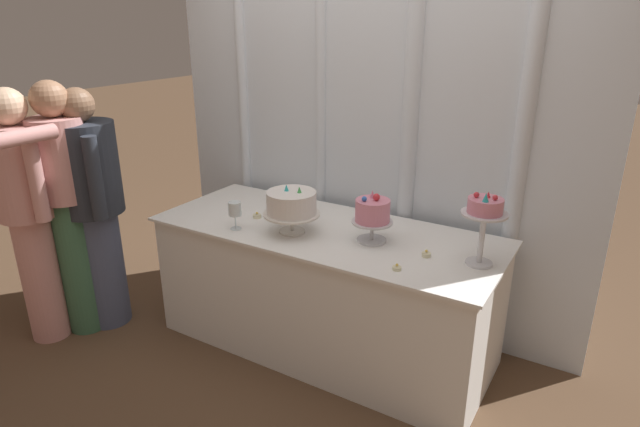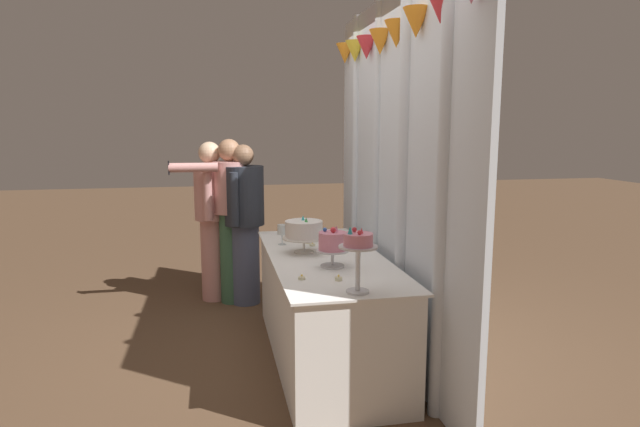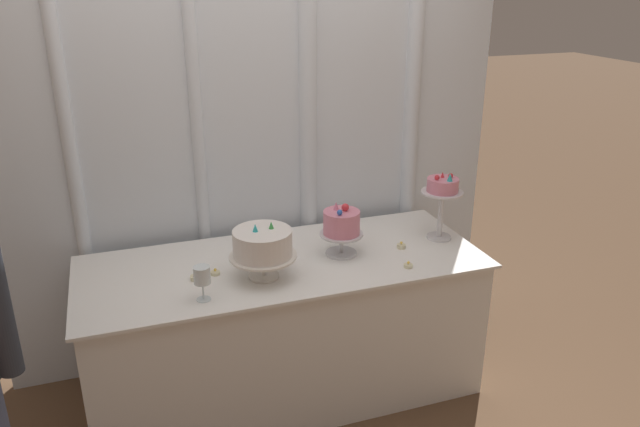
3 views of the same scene
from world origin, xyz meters
The scene contains 14 objects.
ground_plane centered at (0.00, 0.00, 0.00)m, with size 24.00×24.00×0.00m, color brown.
draped_curtain centered at (0.03, 0.59, 1.41)m, with size 2.81×0.17×2.64m.
cake_table centered at (0.00, 0.10, 0.39)m, with size 2.01×0.81×0.77m.
cake_display_leftmost centered at (-0.14, -0.04, 0.94)m, with size 0.32×0.32×0.28m.
cake_display_center centered at (0.30, 0.08, 0.93)m, with size 0.22×0.22×0.28m.
cake_display_rightmost centered at (0.88, 0.10, 1.04)m, with size 0.22×0.22×0.38m.
wine_glass centered at (-0.44, -0.16, 0.89)m, with size 0.07×0.07×0.16m.
tealight_far_left centered at (-0.44, 0.04, 0.78)m, with size 0.05×0.05×0.04m.
tealight_near_left centered at (-0.35, 0.06, 0.78)m, with size 0.05×0.05×0.03m.
tealight_near_right centered at (0.56, -0.17, 0.78)m, with size 0.04×0.04×0.03m.
tealight_far_right centered at (0.63, 0.04, 0.78)m, with size 0.05×0.05×0.04m.
guest_man_pink_jacket centered at (-1.38, -0.40, 0.82)m, with size 0.51×0.51×1.53m.
guest_girl_blue_dress centered at (-1.43, -0.54, 0.88)m, with size 0.43×0.77×1.58m.
guest_man_dark_suit centered at (-1.55, -0.71, 0.86)m, with size 0.48×0.36×1.56m.
Camera 2 is at (3.70, -0.69, 1.70)m, focal length 30.09 mm.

